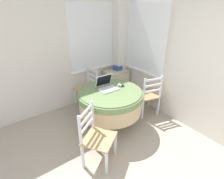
% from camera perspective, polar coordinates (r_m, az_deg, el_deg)
% --- Properties ---
extents(corner_room_shell, '(4.49, 4.69, 2.55)m').
position_cam_1_polar(corner_room_shell, '(3.23, 1.31, 10.18)').
color(corner_room_shell, silver).
rests_on(corner_room_shell, ground_plane).
extents(round_dining_table, '(1.19, 1.19, 0.75)m').
position_cam_1_polar(round_dining_table, '(3.24, -0.56, -3.34)').
color(round_dining_table, '#4C3D2D').
rests_on(round_dining_table, ground_plane).
extents(laptop, '(0.35, 0.32, 0.25)m').
position_cam_1_polar(laptop, '(3.22, -1.69, 1.14)').
color(laptop, silver).
rests_on(laptop, round_dining_table).
extents(computer_mouse, '(0.07, 0.10, 0.05)m').
position_cam_1_polar(computer_mouse, '(3.32, 2.54, 1.46)').
color(computer_mouse, silver).
rests_on(computer_mouse, round_dining_table).
extents(cell_phone, '(0.09, 0.12, 0.01)m').
position_cam_1_polar(cell_phone, '(3.35, 3.40, 1.28)').
color(cell_phone, black).
rests_on(cell_phone, round_dining_table).
extents(dining_chair_near_back_window, '(0.43, 0.45, 0.91)m').
position_cam_1_polar(dining_chair_near_back_window, '(3.98, -7.90, 0.32)').
color(dining_chair_near_back_window, tan).
rests_on(dining_chair_near_back_window, ground_plane).
extents(dining_chair_near_right_window, '(0.53, 0.52, 0.91)m').
position_cam_1_polar(dining_chair_near_right_window, '(3.74, 11.64, -1.87)').
color(dining_chair_near_right_window, tan).
rests_on(dining_chair_near_right_window, ground_plane).
extents(dining_chair_camera_near, '(0.60, 0.59, 0.91)m').
position_cam_1_polar(dining_chair_camera_near, '(2.63, -5.18, -15.24)').
color(dining_chair_camera_near, tan).
rests_on(dining_chair_camera_near, ground_plane).
extents(corner_cabinet, '(0.57, 0.43, 0.67)m').
position_cam_1_polar(corner_cabinet, '(4.50, 1.39, 2.25)').
color(corner_cabinet, beige).
rests_on(corner_cabinet, ground_plane).
extents(storage_box, '(0.18, 0.17, 0.11)m').
position_cam_1_polar(storage_box, '(4.40, 1.83, 7.10)').
color(storage_box, '#2D4C93').
rests_on(storage_box, corner_cabinet).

